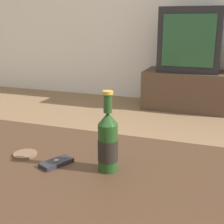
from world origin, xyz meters
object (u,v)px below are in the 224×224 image
television (191,40)px  cell_phone (57,163)px  tv_stand (187,90)px  beer_bottle (108,142)px

television → cell_phone: size_ratio=5.66×
television → tv_stand: bearing=90.0°
tv_stand → cell_phone: bearing=-92.5°
tv_stand → television: (-0.00, -0.00, 0.55)m
tv_stand → cell_phone: size_ratio=7.93×
beer_bottle → cell_phone: size_ratio=2.15×
television → beer_bottle: size_ratio=2.63×
television → cell_phone: (-0.12, -2.68, -0.26)m
beer_bottle → cell_phone: 0.19m
beer_bottle → cell_phone: beer_bottle is taller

